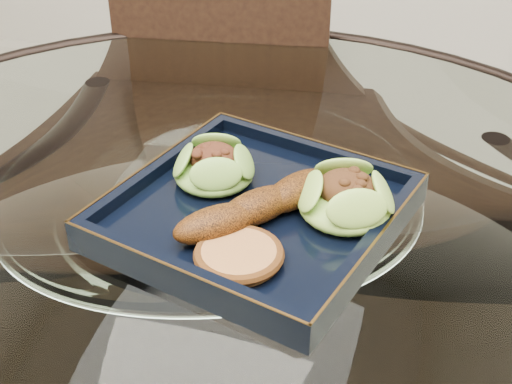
% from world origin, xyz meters
% --- Properties ---
extents(dining_table, '(1.13, 1.13, 0.77)m').
position_xyz_m(dining_table, '(-0.00, -0.00, 0.60)').
color(dining_table, white).
rests_on(dining_table, ground).
extents(dining_chair, '(0.43, 0.43, 0.87)m').
position_xyz_m(dining_chair, '(-0.15, 0.38, 0.49)').
color(dining_chair, '#331D11').
rests_on(dining_chair, ground).
extents(navy_plate, '(0.33, 0.33, 0.02)m').
position_xyz_m(navy_plate, '(0.05, 0.01, 0.77)').
color(navy_plate, black).
rests_on(navy_plate, dining_table).
extents(lettuce_wrap_left, '(0.09, 0.09, 0.03)m').
position_xyz_m(lettuce_wrap_left, '(-0.01, 0.05, 0.80)').
color(lettuce_wrap_left, olive).
rests_on(lettuce_wrap_left, navy_plate).
extents(lettuce_wrap_right, '(0.10, 0.10, 0.03)m').
position_xyz_m(lettuce_wrap_right, '(0.14, 0.03, 0.80)').
color(lettuce_wrap_right, '#76AD32').
rests_on(lettuce_wrap_right, navy_plate).
extents(roasted_plantain, '(0.14, 0.16, 0.03)m').
position_xyz_m(roasted_plantain, '(0.05, -0.01, 0.80)').
color(roasted_plantain, '#632F0A').
rests_on(roasted_plantain, navy_plate).
extents(crumb_patty, '(0.09, 0.09, 0.01)m').
position_xyz_m(crumb_patty, '(0.06, -0.08, 0.79)').
color(crumb_patty, '#BC783E').
rests_on(crumb_patty, navy_plate).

